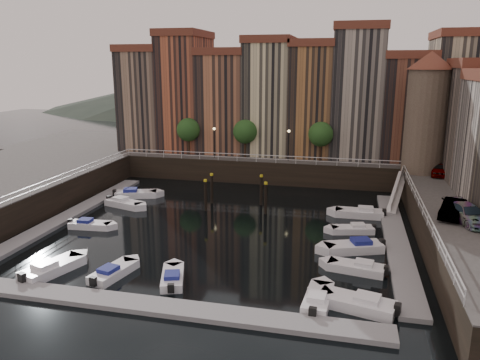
% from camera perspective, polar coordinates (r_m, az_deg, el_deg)
% --- Properties ---
extents(ground, '(200.00, 200.00, 0.00)m').
position_cam_1_polar(ground, '(46.60, -1.94, -5.35)').
color(ground, black).
rests_on(ground, ground).
extents(quay_far, '(80.00, 20.00, 3.00)m').
position_cam_1_polar(quay_far, '(70.76, 3.58, 2.63)').
color(quay_far, black).
rests_on(quay_far, ground).
extents(dock_left, '(2.00, 28.00, 0.35)m').
position_cam_1_polar(dock_left, '(52.17, -19.72, -3.86)').
color(dock_left, gray).
rests_on(dock_left, ground).
extents(dock_right, '(2.00, 28.00, 0.35)m').
position_cam_1_polar(dock_right, '(44.36, 18.49, -6.89)').
color(dock_right, gray).
rests_on(dock_right, ground).
extents(dock_near, '(30.00, 2.00, 0.35)m').
position_cam_1_polar(dock_near, '(31.84, -10.26, -14.91)').
color(dock_near, gray).
rests_on(dock_near, ground).
extents(mountains, '(145.00, 100.00, 18.00)m').
position_cam_1_polar(mountains, '(152.89, 9.75, 11.02)').
color(mountains, '#2D382D').
rests_on(mountains, ground).
extents(far_terrace, '(48.70, 10.30, 17.50)m').
position_cam_1_polar(far_terrace, '(66.56, 6.19, 10.08)').
color(far_terrace, '#94765E').
rests_on(far_terrace, quay_far).
extents(corner_tower, '(5.20, 5.20, 13.80)m').
position_cam_1_polar(corner_tower, '(57.74, 21.79, 7.81)').
color(corner_tower, '#6B5B4C').
rests_on(corner_tower, quay_right).
extents(promenade_trees, '(21.20, 3.20, 5.20)m').
position_cam_1_polar(promenade_trees, '(62.59, 1.22, 5.88)').
color(promenade_trees, black).
rests_on(promenade_trees, quay_far).
extents(street_lamps, '(10.36, 0.36, 4.18)m').
position_cam_1_polar(street_lamps, '(61.66, 1.32, 5.11)').
color(street_lamps, black).
rests_on(street_lamps, quay_far).
extents(railings, '(36.08, 34.04, 0.52)m').
position_cam_1_polar(railings, '(50.06, -0.51, 0.55)').
color(railings, white).
rests_on(railings, ground).
extents(gangway, '(2.78, 8.32, 3.73)m').
position_cam_1_polar(gangway, '(54.39, 18.63, -1.14)').
color(gangway, white).
rests_on(gangway, ground).
extents(mooring_pilings, '(6.98, 3.81, 3.78)m').
position_cam_1_polar(mooring_pilings, '(51.06, -0.52, -1.66)').
color(mooring_pilings, black).
rests_on(mooring_pilings, ground).
extents(boat_left_1, '(4.29, 1.85, 0.97)m').
position_cam_1_polar(boat_left_1, '(47.59, -17.86, -5.21)').
color(boat_left_1, white).
rests_on(boat_left_1, ground).
extents(boat_left_3, '(4.92, 2.97, 1.10)m').
position_cam_1_polar(boat_left_3, '(53.51, -13.96, -2.77)').
color(boat_left_3, white).
rests_on(boat_left_3, ground).
extents(boat_left_4, '(5.20, 3.30, 1.17)m').
position_cam_1_polar(boat_left_4, '(56.94, -12.68, -1.66)').
color(boat_left_4, white).
rests_on(boat_left_4, ground).
extents(boat_right_0, '(5.30, 3.04, 1.19)m').
position_cam_1_polar(boat_right_0, '(32.13, 14.25, -14.40)').
color(boat_right_0, white).
rests_on(boat_right_0, ground).
extents(boat_right_1, '(4.57, 2.32, 1.03)m').
position_cam_1_polar(boat_right_1, '(37.31, 14.14, -10.33)').
color(boat_right_1, white).
rests_on(boat_right_1, ground).
extents(boat_right_2, '(5.23, 3.45, 1.18)m').
position_cam_1_polar(boat_right_2, '(41.02, 13.82, -7.94)').
color(boat_right_2, white).
rests_on(boat_right_2, ground).
extents(boat_right_3, '(4.26, 2.38, 0.95)m').
position_cam_1_polar(boat_right_3, '(45.38, 13.66, -5.87)').
color(boat_right_3, white).
rests_on(boat_right_3, ground).
extents(boat_right_4, '(5.12, 1.95, 1.17)m').
position_cam_1_polar(boat_right_4, '(50.10, 14.45, -3.93)').
color(boat_right_4, white).
rests_on(boat_right_4, ground).
extents(boat_near_0, '(3.30, 5.29, 1.19)m').
position_cam_1_polar(boat_near_0, '(38.70, -22.01, -9.96)').
color(boat_near_0, white).
rests_on(boat_near_0, ground).
extents(boat_near_1, '(2.45, 4.55, 1.02)m').
position_cam_1_polar(boat_near_1, '(36.74, -15.24, -10.80)').
color(boat_near_1, white).
rests_on(boat_near_1, ground).
extents(boat_near_2, '(2.71, 4.34, 0.97)m').
position_cam_1_polar(boat_near_2, '(35.05, -8.22, -11.71)').
color(boat_near_2, white).
rests_on(boat_near_2, ground).
extents(boat_near_3, '(1.97, 4.56, 1.03)m').
position_cam_1_polar(boat_near_3, '(32.22, 9.46, -14.15)').
color(boat_near_3, white).
rests_on(boat_near_3, ground).
extents(car_a, '(2.46, 4.65, 1.51)m').
position_cam_1_polar(car_a, '(57.61, 23.17, 1.16)').
color(car_a, gray).
rests_on(car_a, quay_right).
extents(car_b, '(2.98, 4.73, 1.47)m').
position_cam_1_polar(car_b, '(42.40, 24.51, -3.32)').
color(car_b, gray).
rests_on(car_b, quay_right).
extents(car_c, '(3.63, 5.46, 1.47)m').
position_cam_1_polar(car_c, '(41.53, 25.99, -3.84)').
color(car_c, gray).
rests_on(car_c, quay_right).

